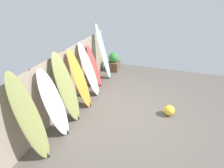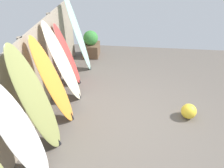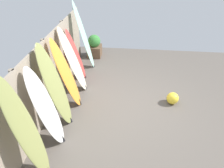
{
  "view_description": "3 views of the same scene",
  "coord_description": "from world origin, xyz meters",
  "px_view_note": "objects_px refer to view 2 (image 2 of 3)",
  "views": [
    {
      "loc": [
        -4.23,
        -0.79,
        3.36
      ],
      "look_at": [
        0.2,
        0.61,
        0.82
      ],
      "focal_mm": 28.0,
      "sensor_mm": 36.0,
      "label": 1
    },
    {
      "loc": [
        -3.35,
        0.1,
        3.21
      ],
      "look_at": [
        0.17,
        0.46,
        0.83
      ],
      "focal_mm": 35.0,
      "sensor_mm": 36.0,
      "label": 2
    },
    {
      "loc": [
        -4.53,
        -0.05,
        3.62
      ],
      "look_at": [
        -0.3,
        0.41,
        0.89
      ],
      "focal_mm": 35.0,
      "sensor_mm": 36.0,
      "label": 3
    }
  ],
  "objects_px": {
    "planter_box": "(91,44)",
    "beach_ball": "(189,111)",
    "surfboard_cream_4": "(63,64)",
    "surfboard_seafoam_6": "(78,33)",
    "surfboard_olive_2": "(36,102)",
    "surfboard_orange_3": "(53,83)",
    "surfboard_white_1": "(21,134)",
    "surfboard_red_5": "(68,56)"
  },
  "relations": [
    {
      "from": "surfboard_olive_2",
      "to": "surfboard_orange_3",
      "type": "xyz_separation_m",
      "value": [
        0.69,
        -0.04,
        -0.08
      ]
    },
    {
      "from": "surfboard_orange_3",
      "to": "surfboard_red_5",
      "type": "distance_m",
      "value": 1.39
    },
    {
      "from": "surfboard_white_1",
      "to": "beach_ball",
      "type": "bearing_deg",
      "value": -59.44
    },
    {
      "from": "surfboard_cream_4",
      "to": "surfboard_red_5",
      "type": "bearing_deg",
      "value": 7.63
    },
    {
      "from": "surfboard_orange_3",
      "to": "planter_box",
      "type": "distance_m",
      "value": 3.07
    },
    {
      "from": "surfboard_red_5",
      "to": "beach_ball",
      "type": "height_order",
      "value": "surfboard_red_5"
    },
    {
      "from": "surfboard_olive_2",
      "to": "surfboard_seafoam_6",
      "type": "relative_size",
      "value": 0.9
    },
    {
      "from": "surfboard_olive_2",
      "to": "surfboard_seafoam_6",
      "type": "distance_m",
      "value": 2.83
    },
    {
      "from": "surfboard_cream_4",
      "to": "surfboard_red_5",
      "type": "height_order",
      "value": "surfboard_cream_4"
    },
    {
      "from": "surfboard_seafoam_6",
      "to": "beach_ball",
      "type": "height_order",
      "value": "surfboard_seafoam_6"
    },
    {
      "from": "surfboard_orange_3",
      "to": "surfboard_olive_2",
      "type": "bearing_deg",
      "value": 176.42
    },
    {
      "from": "surfboard_cream_4",
      "to": "surfboard_seafoam_6",
      "type": "bearing_deg",
      "value": -0.42
    },
    {
      "from": "surfboard_orange_3",
      "to": "surfboard_white_1",
      "type": "bearing_deg",
      "value": 178.2
    },
    {
      "from": "surfboard_olive_2",
      "to": "surfboard_orange_3",
      "type": "relative_size",
      "value": 1.08
    },
    {
      "from": "surfboard_red_5",
      "to": "surfboard_olive_2",
      "type": "bearing_deg",
      "value": -178.17
    },
    {
      "from": "beach_ball",
      "to": "surfboard_seafoam_6",
      "type": "bearing_deg",
      "value": 56.49
    },
    {
      "from": "surfboard_cream_4",
      "to": "beach_ball",
      "type": "xyz_separation_m",
      "value": [
        -0.41,
        -2.74,
        -0.76
      ]
    },
    {
      "from": "surfboard_white_1",
      "to": "surfboard_cream_4",
      "type": "xyz_separation_m",
      "value": [
        2.04,
        -0.02,
        0.03
      ]
    },
    {
      "from": "surfboard_olive_2",
      "to": "surfboard_red_5",
      "type": "distance_m",
      "value": 2.08
    },
    {
      "from": "planter_box",
      "to": "surfboard_white_1",
      "type": "bearing_deg",
      "value": 177.61
    },
    {
      "from": "surfboard_white_1",
      "to": "surfboard_cream_4",
      "type": "bearing_deg",
      "value": -0.52
    },
    {
      "from": "surfboard_olive_2",
      "to": "surfboard_cream_4",
      "type": "xyz_separation_m",
      "value": [
        1.43,
        -0.02,
        -0.07
      ]
    },
    {
      "from": "surfboard_cream_4",
      "to": "planter_box",
      "type": "xyz_separation_m",
      "value": [
        2.29,
        -0.16,
        -0.53
      ]
    },
    {
      "from": "planter_box",
      "to": "beach_ball",
      "type": "relative_size",
      "value": 2.6
    },
    {
      "from": "surfboard_orange_3",
      "to": "beach_ball",
      "type": "relative_size",
      "value": 5.75
    },
    {
      "from": "surfboard_white_1",
      "to": "surfboard_olive_2",
      "type": "bearing_deg",
      "value": 0.19
    },
    {
      "from": "beach_ball",
      "to": "surfboard_cream_4",
      "type": "bearing_deg",
      "value": 81.44
    },
    {
      "from": "surfboard_orange_3",
      "to": "surfboard_cream_4",
      "type": "xyz_separation_m",
      "value": [
        0.74,
        0.02,
        0.01
      ]
    },
    {
      "from": "beach_ball",
      "to": "planter_box",
      "type": "bearing_deg",
      "value": 43.7
    },
    {
      "from": "surfboard_olive_2",
      "to": "surfboard_cream_4",
      "type": "relative_size",
      "value": 1.07
    },
    {
      "from": "planter_box",
      "to": "beach_ball",
      "type": "xyz_separation_m",
      "value": [
        -2.7,
        -2.58,
        -0.23
      ]
    },
    {
      "from": "surfboard_olive_2",
      "to": "surfboard_cream_4",
      "type": "bearing_deg",
      "value": -0.83
    },
    {
      "from": "beach_ball",
      "to": "surfboard_olive_2",
      "type": "bearing_deg",
      "value": 110.11
    },
    {
      "from": "surfboard_red_5",
      "to": "planter_box",
      "type": "bearing_deg",
      "value": -8.63
    },
    {
      "from": "surfboard_orange_3",
      "to": "beach_ball",
      "type": "distance_m",
      "value": 2.84
    },
    {
      "from": "surfboard_seafoam_6",
      "to": "planter_box",
      "type": "xyz_separation_m",
      "value": [
        0.89,
        -0.15,
        -0.71
      ]
    },
    {
      "from": "surfboard_red_5",
      "to": "planter_box",
      "type": "xyz_separation_m",
      "value": [
        1.64,
        -0.25,
        -0.4
      ]
    },
    {
      "from": "surfboard_red_5",
      "to": "beach_ball",
      "type": "distance_m",
      "value": 3.09
    },
    {
      "from": "surfboard_cream_4",
      "to": "surfboard_red_5",
      "type": "relative_size",
      "value": 1.17
    },
    {
      "from": "surfboard_red_5",
      "to": "surfboard_seafoam_6",
      "type": "relative_size",
      "value": 0.72
    },
    {
      "from": "surfboard_olive_2",
      "to": "surfboard_seafoam_6",
      "type": "height_order",
      "value": "surfboard_seafoam_6"
    },
    {
      "from": "surfboard_white_1",
      "to": "surfboard_olive_2",
      "type": "height_order",
      "value": "surfboard_olive_2"
    }
  ]
}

